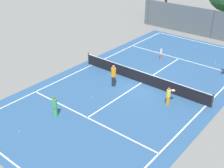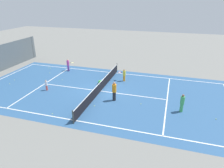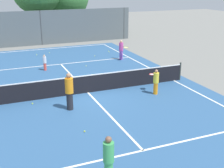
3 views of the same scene
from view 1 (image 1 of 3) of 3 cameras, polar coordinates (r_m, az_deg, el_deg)
The scene contains 17 objects.
ground_plane at distance 23.75m, azimuth 5.82°, elevation 0.25°, with size 80.00×80.00×0.00m, color slate.
court_surface at distance 23.75m, azimuth 5.82°, elevation 0.25°, with size 13.00×25.00×0.01m.
tennis_net at distance 23.52m, azimuth 5.88°, elevation 1.35°, with size 11.90×0.10×1.10m.
perimeter_fence at distance 34.96m, azimuth 19.15°, elevation 10.99°, with size 18.00×0.12×3.20m.
player_0 at distance 28.23m, azimuth 9.59°, elevation 5.94°, with size 0.23×0.23×1.09m.
player_1 at distance 19.51m, azimuth -11.19°, elevation -4.27°, with size 0.33×0.33×1.55m.
player_2 at distance 20.80m, azimuth 11.04°, elevation -2.29°, with size 0.39×0.87×1.37m.
player_4 at distance 22.78m, azimuth 0.30°, elevation 1.70°, with size 0.38×0.38×1.78m.
ball_crate at distance 23.42m, azimuth 10.18°, elevation -0.00°, with size 0.39×0.33×0.43m.
tennis_ball_0 at distance 21.62m, azimuth -3.87°, elevation -2.60°, with size 0.07×0.07×0.07m, color #CCE533.
tennis_ball_2 at distance 28.14m, azimuth -0.43°, elevation 5.12°, with size 0.07×0.07×0.07m, color #CCE533.
tennis_ball_3 at distance 32.15m, azimuth 16.10°, elevation 7.03°, with size 0.07×0.07×0.07m, color #CCE533.
tennis_ball_4 at distance 27.21m, azimuth 14.63°, elevation 3.31°, with size 0.07×0.07×0.07m, color #CCE533.
tennis_ball_5 at distance 28.94m, azimuth 19.65°, elevation 4.08°, with size 0.07×0.07×0.07m, color #CCE533.
tennis_ball_6 at distance 32.26m, azimuth 14.06°, elevation 7.37°, with size 0.07×0.07×0.07m, color #CCE533.
tennis_ball_8 at distance 24.96m, azimuth -0.62°, elevation 1.95°, with size 0.07×0.07×0.07m, color #CCE533.
tennis_ball_9 at distance 19.06m, azimuth -17.74°, elevation -8.84°, with size 0.07×0.07×0.07m, color #CCE533.
Camera 1 is at (11.30, -17.68, 11.13)m, focal length 46.50 mm.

